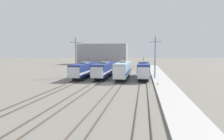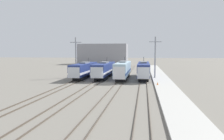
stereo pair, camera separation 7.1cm
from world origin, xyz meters
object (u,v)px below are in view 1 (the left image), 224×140
locomotive_far_right (144,70)px  catenary_tower_right (155,57)px  locomotive_center_right (123,70)px  catenary_tower_left (76,57)px  locomotive_far_left (84,70)px  traffic_cone (158,83)px  locomotive_center_left (104,70)px

locomotive_far_right → catenary_tower_right: bearing=-3.7°
locomotive_center_right → catenary_tower_left: catenary_tower_left is taller
locomotive_far_left → locomotive_center_right: (9.81, -0.84, 0.16)m
catenary_tower_right → traffic_cone: size_ratio=18.01×
locomotive_far_left → catenary_tower_left: size_ratio=1.71×
locomotive_far_left → locomotive_far_right: size_ratio=0.96×
locomotive_far_right → catenary_tower_left: catenary_tower_left is taller
catenary_tower_right → locomotive_center_right: bearing=-168.7°
locomotive_far_right → traffic_cone: locomotive_far_right is taller
locomotive_center_left → locomotive_far_right: bearing=0.2°
locomotive_far_left → locomotive_center_left: locomotive_center_left is taller
locomotive_far_left → locomotive_far_right: (14.71, 0.85, 0.08)m
locomotive_far_left → catenary_tower_right: catenary_tower_right is taller
catenary_tower_left → traffic_cone: 23.41m
locomotive_far_left → traffic_cone: size_ratio=30.75×
locomotive_center_left → locomotive_far_left: bearing=-170.6°
locomotive_far_left → traffic_cone: 20.65m
catenary_tower_right → locomotive_far_right: bearing=176.3°
locomotive_center_left → catenary_tower_right: 12.94m
locomotive_center_right → locomotive_center_left: bearing=161.3°
locomotive_center_left → locomotive_center_right: bearing=-18.7°
catenary_tower_right → traffic_cone: (-0.03, -11.68, -4.73)m
locomotive_center_right → traffic_cone: (7.60, -10.16, -1.65)m
locomotive_far_left → catenary_tower_left: catenary_tower_left is taller
locomotive_far_left → catenary_tower_right: (17.43, 0.68, 3.24)m
locomotive_far_left → locomotive_center_right: bearing=-4.9°
locomotive_center_left → traffic_cone: (12.50, -11.82, -1.51)m
locomotive_far_right → catenary_tower_left: bearing=-179.4°
locomotive_far_left → locomotive_center_left: size_ratio=0.97×
locomotive_far_left → catenary_tower_left: bearing=163.8°
locomotive_center_right → traffic_cone: bearing=-53.2°
locomotive_far_left → catenary_tower_left: 4.04m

